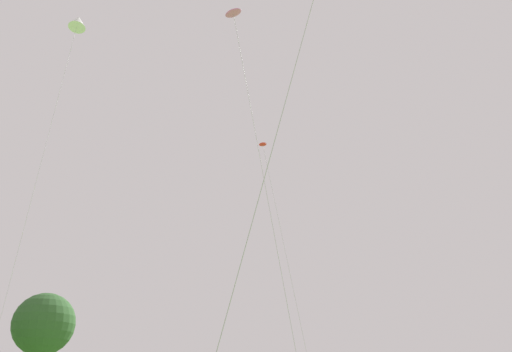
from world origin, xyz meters
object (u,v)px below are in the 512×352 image
Objects in this scene: small_kite_delta_white at (267,162)px; tree_pine_center at (44,325)px; small_kite_streamer_purple at (234,20)px; small_kite_bird_shape at (78,23)px.

tree_pine_center is at bearing 156.11° from small_kite_delta_white.
small_kite_streamer_purple is 0.75× the size of small_kite_bird_shape.
small_kite_delta_white is 11.68m from small_kite_streamer_purple.
small_kite_bird_shape is at bearing -179.15° from small_kite_streamer_purple.
small_kite_bird_shape reaches higher than small_kite_delta_white.
small_kite_bird_shape is (-3.23, 12.74, 6.23)m from small_kite_streamer_purple.
small_kite_bird_shape is 2.13× the size of tree_pine_center.
tree_pine_center is (7.35, 40.81, -9.65)m from small_kite_streamer_purple.
small_kite_streamer_purple reaches higher than tree_pine_center.
small_kite_delta_white is at bearing 4.54° from small_kite_bird_shape.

